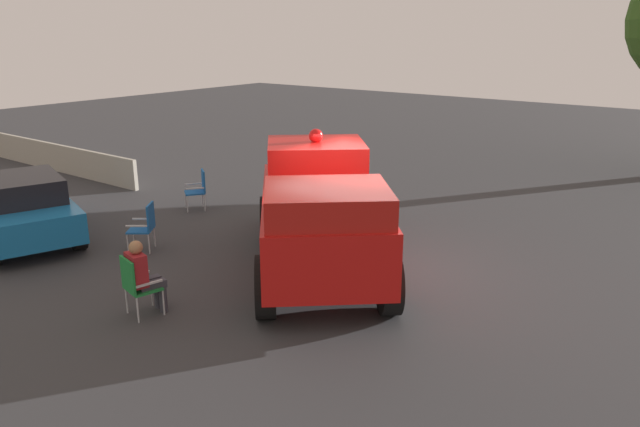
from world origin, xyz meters
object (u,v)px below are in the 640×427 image
vintage_fire_truck (319,210)px  spectator_seated (143,274)px  lawn_chair_by_car (199,187)px  lawn_chair_spare (146,224)px  classic_hot_rod (20,205)px  lawn_chair_near_truck (136,283)px  spectator_standing (282,169)px

vintage_fire_truck → spectator_seated: 3.48m
lawn_chair_by_car → lawn_chair_spare: 3.08m
lawn_chair_spare → spectator_seated: bearing=142.0°
classic_hot_rod → lawn_chair_by_car: bearing=-111.3°
vintage_fire_truck → lawn_chair_by_car: size_ratio=5.80×
lawn_chair_spare → spectator_seated: size_ratio=0.79×
lawn_chair_spare → lawn_chair_near_truck: bearing=139.7°
lawn_chair_near_truck → classic_hot_rod: bearing=-9.6°
lawn_chair_spare → spectator_standing: spectator_standing is taller
vintage_fire_truck → classic_hot_rod: bearing=21.3°
lawn_chair_by_car → spectator_standing: spectator_standing is taller
vintage_fire_truck → lawn_chair_spare: vintage_fire_truck is taller
lawn_chair_near_truck → vintage_fire_truck: bearing=-108.3°
spectator_seated → lawn_chair_near_truck: bearing=75.6°
classic_hot_rod → spectator_seated: classic_hot_rod is taller
classic_hot_rod → lawn_chair_spare: (-2.91, -1.12, -0.16)m
lawn_chair_near_truck → lawn_chair_spare: bearing=-40.3°
classic_hot_rod → lawn_chair_spare: classic_hot_rod is taller
vintage_fire_truck → lawn_chair_by_car: bearing=-15.6°
lawn_chair_near_truck → spectator_seated: bearing=-104.4°
lawn_chair_near_truck → lawn_chair_spare: same height
lawn_chair_by_car → spectator_seated: spectator_seated is taller
classic_hot_rod → spectator_seated: size_ratio=3.66×
lawn_chair_by_car → lawn_chair_near_truck: bearing=128.4°
spectator_seated → vintage_fire_truck: bearing=-108.4°
spectator_seated → spectator_standing: 6.65m
lawn_chair_near_truck → lawn_chair_by_car: size_ratio=1.00×
classic_hot_rod → spectator_standing: 6.21m
classic_hot_rod → lawn_chair_near_truck: classic_hot_rod is taller
classic_hot_rod → spectator_standing: bearing=-118.5°
lawn_chair_near_truck → spectator_seated: 0.17m
spectator_seated → lawn_chair_spare: bearing=-38.0°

